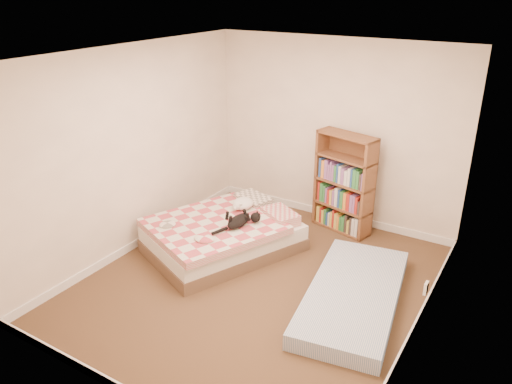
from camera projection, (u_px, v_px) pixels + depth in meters
The scene contains 6 objects.
room at pixel (258, 184), 5.16m from camera, with size 3.51×4.01×2.51m.
bed at pixel (225, 234), 6.23m from camera, with size 1.84×2.12×0.47m.
bookshelf at pixel (344, 194), 6.66m from camera, with size 0.88×0.47×1.35m.
floor_mattress at pixel (353, 296), 5.24m from camera, with size 0.88×1.96×0.18m, color #6988AF.
black_cat at pixel (240, 220), 5.98m from camera, with size 0.39×0.67×0.15m.
white_dog at pixel (243, 204), 6.40m from camera, with size 0.39×0.39×0.14m.
Camera 1 is at (2.47, -4.09, 3.15)m, focal length 35.00 mm.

